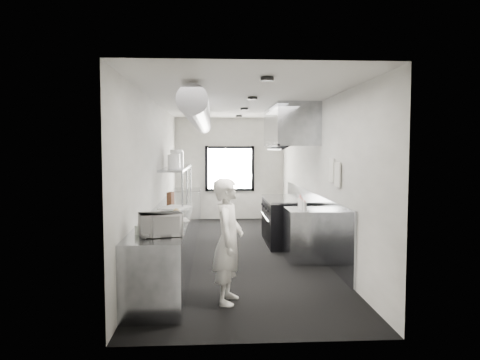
{
  "coord_description": "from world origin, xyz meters",
  "views": [
    {
      "loc": [
        -0.43,
        -8.33,
        1.95
      ],
      "look_at": [
        0.04,
        -0.2,
        1.38
      ],
      "focal_mm": 33.43,
      "sensor_mm": 36.0,
      "label": 1
    }
  ],
  "objects": [
    {
      "name": "ceiling",
      "position": [
        0.0,
        0.0,
        2.8
      ],
      "size": [
        3.0,
        8.0,
        0.01
      ],
      "primitive_type": "cube",
      "color": "beige",
      "rests_on": "wall_back"
    },
    {
      "name": "pass_shelf",
      "position": [
        -1.19,
        1.0,
        1.54
      ],
      "size": [
        0.45,
        3.0,
        0.68
      ],
      "color": "gray",
      "rests_on": "prep_counter"
    },
    {
      "name": "newspaper",
      "position": [
        -0.98,
        -1.81,
        0.9
      ],
      "size": [
        0.4,
        0.46,
        0.01
      ],
      "primitive_type": "cube",
      "rotation": [
        0.0,
        0.0,
        0.23
      ],
      "color": "silver",
      "rests_on": "prep_counter"
    },
    {
      "name": "hvac_duct",
      "position": [
        -0.7,
        0.4,
        2.55
      ],
      "size": [
        0.4,
        6.4,
        0.4
      ],
      "primitive_type": "cylinder",
      "rotation": [
        1.57,
        0.0,
        0.0
      ],
      "color": "#919299",
      "rests_on": "ceiling"
    },
    {
      "name": "squeeze_bottle_e",
      "position": [
        1.11,
        -0.42,
        1.0
      ],
      "size": [
        0.07,
        0.07,
        0.19
      ],
      "primitive_type": "cylinder",
      "rotation": [
        0.0,
        0.0,
        0.19
      ],
      "color": "silver",
      "rests_on": "bottle_station"
    },
    {
      "name": "squeeze_bottle_d",
      "position": [
        1.07,
        -0.58,
        0.99
      ],
      "size": [
        0.06,
        0.06,
        0.18
      ],
      "primitive_type": "cylinder",
      "rotation": [
        0.0,
        0.0,
        0.06
      ],
      "color": "silver",
      "rests_on": "bottle_station"
    },
    {
      "name": "plate_stack_b",
      "position": [
        -1.17,
        0.81,
        1.73
      ],
      "size": [
        0.3,
        0.3,
        0.32
      ],
      "primitive_type": "cylinder",
      "rotation": [
        0.0,
        0.0,
        0.28
      ],
      "color": "silver",
      "rests_on": "pass_shelf"
    },
    {
      "name": "small_plate",
      "position": [
        -1.03,
        -1.31,
        0.91
      ],
      "size": [
        0.18,
        0.18,
        0.01
      ],
      "primitive_type": "cylinder",
      "rotation": [
        0.0,
        0.0,
        -0.01
      ],
      "color": "silver",
      "rests_on": "prep_counter"
    },
    {
      "name": "floor",
      "position": [
        0.0,
        0.0,
        0.0
      ],
      "size": [
        3.0,
        8.0,
        0.01
      ],
      "primitive_type": "cube",
      "color": "black",
      "rests_on": "ground"
    },
    {
      "name": "line_cook",
      "position": [
        -0.26,
        -2.77,
        0.79
      ],
      "size": [
        0.48,
        0.64,
        1.58
      ],
      "primitive_type": "imported",
      "rotation": [
        0.0,
        0.0,
        1.37
      ],
      "color": "silver",
      "rests_on": "floor"
    },
    {
      "name": "prep_counter",
      "position": [
        -1.15,
        -0.5,
        0.45
      ],
      "size": [
        0.7,
        6.0,
        0.9
      ],
      "primitive_type": "cube",
      "color": "gray",
      "rests_on": "floor"
    },
    {
      "name": "wall_front",
      "position": [
        0.0,
        -4.0,
        1.4
      ],
      "size": [
        3.0,
        0.02,
        2.8
      ],
      "primitive_type": "cube",
      "color": "silver",
      "rests_on": "floor"
    },
    {
      "name": "deli_tub_a",
      "position": [
        -1.33,
        -2.84,
        0.95
      ],
      "size": [
        0.2,
        0.2,
        0.11
      ],
      "primitive_type": "cylinder",
      "rotation": [
        0.0,
        0.0,
        -0.36
      ],
      "color": "silver",
      "rests_on": "prep_counter"
    },
    {
      "name": "plate_stack_d",
      "position": [
        -1.22,
        1.59,
        1.74
      ],
      "size": [
        0.25,
        0.25,
        0.34
      ],
      "primitive_type": "cylinder",
      "rotation": [
        0.0,
        0.0,
        0.16
      ],
      "color": "silver",
      "rests_on": "pass_shelf"
    },
    {
      "name": "notice_sheet_b",
      "position": [
        1.47,
        -1.55,
        1.55
      ],
      "size": [
        0.02,
        0.28,
        0.38
      ],
      "primitive_type": "cube",
      "color": "silver",
      "rests_on": "wall_right"
    },
    {
      "name": "plate_stack_c",
      "position": [
        -1.22,
        1.05,
        1.75
      ],
      "size": [
        0.33,
        0.33,
        0.36
      ],
      "primitive_type": "cylinder",
      "rotation": [
        0.0,
        0.0,
        -0.34
      ],
      "color": "silver",
      "rests_on": "pass_shelf"
    },
    {
      "name": "range",
      "position": [
        1.04,
        0.7,
        0.47
      ],
      "size": [
        0.88,
        1.6,
        0.94
      ],
      "color": "black",
      "rests_on": "floor"
    },
    {
      "name": "exhaust_hood",
      "position": [
        1.1,
        0.7,
        2.39
      ],
      "size": [
        0.81,
        2.2,
        0.88
      ],
      "color": "gray",
      "rests_on": "ceiling"
    },
    {
      "name": "bottle_station",
      "position": [
        1.15,
        -0.7,
        0.45
      ],
      "size": [
        0.65,
        0.8,
        0.9
      ],
      "primitive_type": "cube",
      "color": "gray",
      "rests_on": "floor"
    },
    {
      "name": "wall_right",
      "position": [
        1.5,
        0.0,
        1.4
      ],
      "size": [
        0.02,
        8.0,
        2.8
      ],
      "primitive_type": "cube",
      "color": "silver",
      "rests_on": "floor"
    },
    {
      "name": "far_work_table",
      "position": [
        -1.15,
        3.2,
        0.45
      ],
      "size": [
        0.7,
        1.2,
        0.9
      ],
      "primitive_type": "cube",
      "color": "gray",
      "rests_on": "floor"
    },
    {
      "name": "knife_block",
      "position": [
        -1.26,
        0.19,
        1.01
      ],
      "size": [
        0.13,
        0.22,
        0.22
      ],
      "primitive_type": "cube",
      "rotation": [
        0.0,
        0.0,
        -0.21
      ],
      "color": "brown",
      "rests_on": "prep_counter"
    },
    {
      "name": "wall_cladding",
      "position": [
        1.48,
        0.3,
        0.55
      ],
      "size": [
        0.03,
        5.5,
        1.1
      ],
      "primitive_type": "cube",
      "color": "gray",
      "rests_on": "wall_right"
    },
    {
      "name": "deli_tub_b",
      "position": [
        -1.28,
        -2.63,
        0.95
      ],
      "size": [
        0.14,
        0.14,
        0.1
      ],
      "primitive_type": "cylinder",
      "rotation": [
        0.0,
        0.0,
        0.03
      ],
      "color": "silver",
      "rests_on": "prep_counter"
    },
    {
      "name": "wall_back",
      "position": [
        0.0,
        4.0,
        1.4
      ],
      "size": [
        3.0,
        0.02,
        2.8
      ],
      "primitive_type": "cube",
      "color": "silver",
      "rests_on": "floor"
    },
    {
      "name": "notice_sheet_a",
      "position": [
        1.47,
        -1.2,
        1.6
      ],
      "size": [
        0.02,
        0.28,
        0.38
      ],
      "primitive_type": "cube",
      "color": "silver",
      "rests_on": "wall_right"
    },
    {
      "name": "microwave",
      "position": [
        -1.08,
        -2.96,
        1.04
      ],
      "size": [
        0.54,
        0.46,
        0.27
      ],
      "primitive_type": "imported",
      "rotation": [
        0.0,
        0.0,
        0.27
      ],
      "color": "silver",
      "rests_on": "prep_counter"
    },
    {
      "name": "wall_left",
      "position": [
        -1.5,
        0.0,
        1.4
      ],
      "size": [
        0.02,
        8.0,
        2.8
      ],
      "primitive_type": "cube",
      "color": "silver",
      "rests_on": "floor"
    },
    {
      "name": "service_window",
      "position": [
        0.0,
        3.96,
        1.4
      ],
      "size": [
        1.36,
        0.05,
        1.25
      ],
      "color": "white",
      "rests_on": "wall_back"
    },
    {
      "name": "squeeze_bottle_b",
      "position": [
        1.07,
        -0.81,
        0.99
      ],
      "size": [
        0.07,
        0.07,
        0.18
      ],
      "primitive_type": "cylinder",
      "rotation": [
        0.0,
        0.0,
        0.14
      ],
      "color": "silver",
      "rests_on": "bottle_station"
    },
    {
      "name": "plate_stack_a",
      "position": [
        -1.19,
        0.19,
        1.71
      ],
      "size": [
        0.25,
        0.25,
        0.27
      ],
      "primitive_type": "cylinder",
      "rotation": [
        0.0,
        0.0,
        0.06
      ],
      "color": "silver",
      "rests_on": "pass_shelf"
    },
    {
      "name": "squeeze_bottle_a",
      "position": [
        1.07,
        -1.03,
        0.99
      ],
      "size": [
        0.07,
        0.07,
        0.17
      ],
      "primitive_type": "cylinder",
      "rotation": [
        0.0,
        0.0,
        0.28
      ],
      "color": "silver",
      "rests_on": "bottle_station"
    },
    {
      "name": "squeeze_bottle_c",
      "position": [
        1.07,
        -0.69,
        1.0
      ],
      "size": [
        0.08,
        0.08,
        0.2
      ],
      "primitive_type": "cylinder",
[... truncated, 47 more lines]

